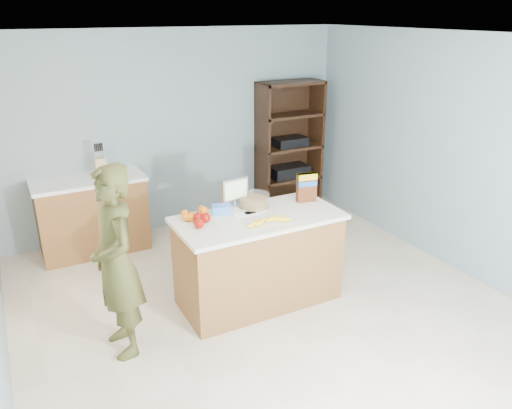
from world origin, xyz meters
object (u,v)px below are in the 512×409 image
counter_peninsula (258,263)px  cereal_box (307,185)px  person (116,263)px  shelving_unit (287,149)px  tv (235,191)px

counter_peninsula → cereal_box: size_ratio=5.35×
counter_peninsula → person: 1.42m
counter_peninsula → person: size_ratio=0.96×
shelving_unit → counter_peninsula: bearing=-127.1°
person → cereal_box: (1.96, 0.25, 0.26)m
shelving_unit → cereal_box: shelving_unit is taller
counter_peninsula → tv: size_ratio=5.53×
cereal_box → person: bearing=-172.7°
person → cereal_box: 1.99m
person → tv: (1.28, 0.46, 0.25)m
person → cereal_box: size_ratio=5.57×
counter_peninsula → person: person is taller
tv → cereal_box: cereal_box is taller
counter_peninsula → shelving_unit: bearing=52.9°
tv → cereal_box: bearing=-17.2°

